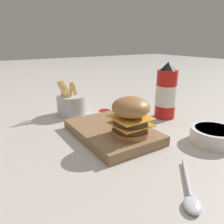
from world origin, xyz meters
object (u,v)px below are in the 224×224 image
(serving_board, at_px, (112,132))
(side_bowl, at_px, (214,135))
(spoon, at_px, (191,197))
(fries_basket, at_px, (72,104))
(ketchup_bottle, at_px, (166,93))
(burger, at_px, (131,116))

(serving_board, height_order, side_bowl, side_bowl)
(spoon, bearing_deg, serving_board, -141.58)
(spoon, bearing_deg, side_bowl, 159.80)
(fries_basket, relative_size, spoon, 1.01)
(ketchup_bottle, distance_m, spoon, 0.48)
(ketchup_bottle, bearing_deg, serving_board, -81.52)
(side_bowl, relative_size, spoon, 0.96)
(ketchup_bottle, height_order, side_bowl, ketchup_bottle)
(side_bowl, bearing_deg, fries_basket, -151.42)
(fries_basket, height_order, spoon, fries_basket)
(side_bowl, bearing_deg, burger, -119.85)
(fries_basket, xyz_separation_m, spoon, (0.58, -0.01, -0.03))
(burger, relative_size, ketchup_bottle, 0.52)
(ketchup_bottle, xyz_separation_m, side_bowl, (0.24, -0.04, -0.07))
(ketchup_bottle, bearing_deg, side_bowl, -9.53)
(side_bowl, bearing_deg, ketchup_bottle, 170.47)
(spoon, bearing_deg, fries_basket, -136.98)
(burger, distance_m, side_bowl, 0.25)
(ketchup_bottle, distance_m, side_bowl, 0.25)
(spoon, bearing_deg, burger, -146.35)
(serving_board, distance_m, spoon, 0.32)
(serving_board, height_order, spoon, serving_board)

